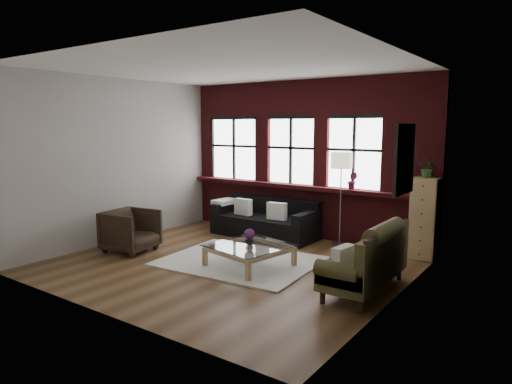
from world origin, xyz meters
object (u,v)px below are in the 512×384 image
Objects in this scene: dark_sofa at (264,217)px; drawer_chest at (425,218)px; vase at (249,240)px; floor_lamp at (341,195)px; armchair at (131,231)px; coffee_table at (249,256)px; vintage_settee at (364,259)px.

drawer_chest is at bearing 5.86° from dark_sofa.
floor_lamp is at bearing 73.71° from vase.
armchair is 2.38m from vase.
vase is 3.08m from drawer_chest.
coffee_table is 3.12m from drawer_chest.
dark_sofa is 1.14× the size of floor_lamp.
vase is at bearing -106.29° from floor_lamp.
vase is (-1.94, -0.05, -0.02)m from vintage_settee.
drawer_chest reaches higher than coffee_table.
armchair is 0.60× the size of drawer_chest.
dark_sofa is 1.27× the size of vintage_settee.
floor_lamp is at bearing -57.10° from armchair.
coffee_table is 0.81× the size of drawer_chest.
dark_sofa reaches higher than coffee_table.
vintage_settee is 2.16m from drawer_chest.
dark_sofa is 3.17m from drawer_chest.
vintage_settee is 0.89× the size of floor_lamp.
dark_sofa is 1.92× the size of coffee_table.
floor_lamp is at bearing -177.27° from drawer_chest.
vintage_settee is at bearing 1.41° from vase.
vintage_settee is at bearing -57.22° from floor_lamp.
vase is at bearing -62.49° from dark_sofa.
dark_sofa reaches higher than vase.
floor_lamp is at bearing 73.71° from coffee_table.
armchair is 5.24m from drawer_chest.
floor_lamp is (-1.32, 2.06, 0.51)m from vintage_settee.
floor_lamp is (0.61, 2.10, 0.53)m from vase.
drawer_chest is (4.50, 2.67, 0.32)m from armchair.
vase is at bearing 26.57° from coffee_table.
coffee_table is at bearing -153.43° from vase.
dark_sofa is 15.27× the size of vase.
armchair is 2.39m from coffee_table.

